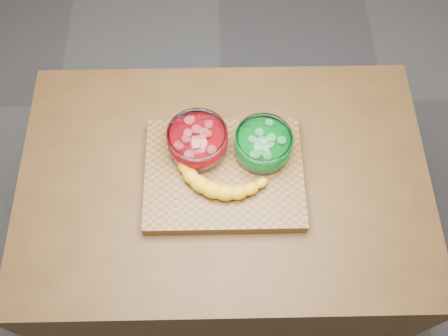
{
  "coord_description": "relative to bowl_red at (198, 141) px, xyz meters",
  "views": [
    {
      "loc": [
        -0.01,
        -0.64,
        2.2
      ],
      "look_at": [
        0.0,
        0.0,
        0.96
      ],
      "focal_mm": 40.0,
      "sensor_mm": 36.0,
      "label": 1
    }
  ],
  "objects": [
    {
      "name": "banana",
      "position": [
        0.06,
        -0.1,
        -0.02
      ],
      "size": [
        0.29,
        0.18,
        0.04
      ],
      "primitive_type": null,
      "color": "gold",
      "rests_on": "cutting_board"
    },
    {
      "name": "ground",
      "position": [
        0.07,
        -0.08,
        -0.98
      ],
      "size": [
        3.5,
        3.5,
        0.0
      ],
      "primitive_type": "plane",
      "color": "#59595D",
      "rests_on": "ground"
    },
    {
      "name": "counter",
      "position": [
        0.07,
        -0.08,
        -0.53
      ],
      "size": [
        1.2,
        0.8,
        0.9
      ],
      "primitive_type": "cube",
      "color": "#4E3217",
      "rests_on": "ground"
    },
    {
      "name": "bowl_green",
      "position": [
        0.19,
        -0.01,
        -0.0
      ],
      "size": [
        0.16,
        0.16,
        0.08
      ],
      "color": "white",
      "rests_on": "cutting_board"
    },
    {
      "name": "cutting_board",
      "position": [
        0.07,
        -0.08,
        -0.06
      ],
      "size": [
        0.45,
        0.35,
        0.04
      ],
      "primitive_type": "cube",
      "color": "brown",
      "rests_on": "counter"
    },
    {
      "name": "bowl_red",
      "position": [
        0.0,
        0.0,
        0.0
      ],
      "size": [
        0.17,
        0.17,
        0.08
      ],
      "color": "white",
      "rests_on": "cutting_board"
    }
  ]
}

